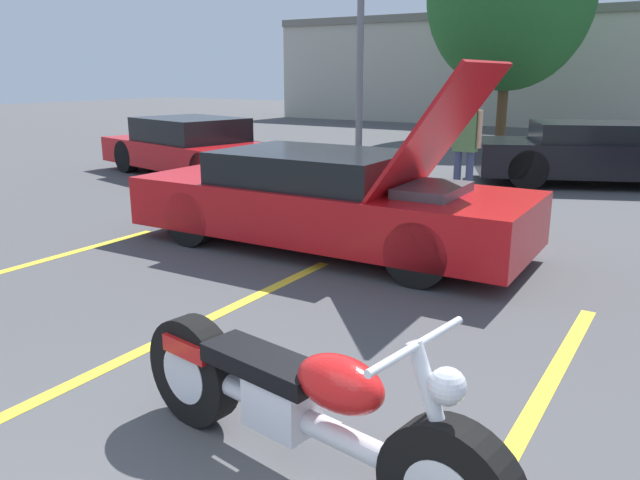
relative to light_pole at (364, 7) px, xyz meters
name	(u,v)px	position (x,y,z in m)	size (l,w,h in m)	color
parking_stripe_middle	(162,341)	(4.35, -11.41, -3.62)	(0.12, 4.87, 0.01)	yellow
parking_stripe_back	(513,448)	(7.07, -11.41, -3.62)	(0.12, 4.87, 0.01)	yellow
light_pole	(364,7)	(0.00, 0.00, 0.00)	(1.21, 0.28, 6.51)	slate
motorcycle	(299,408)	(6.20, -12.24, -3.23)	(2.36, 0.75, 0.96)	black
show_car_hood_open	(329,200)	(4.05, -8.40, -3.04)	(4.76, 1.79, 2.15)	red
parked_car_left_row	(195,148)	(-1.13, -5.09, -3.07)	(4.88, 2.80, 1.16)	red
parked_car_mid_row	(596,154)	(5.99, -1.94, -3.05)	(4.67, 3.26, 1.15)	black
spectator_near_motorcycle	(465,140)	(4.48, -4.91, -2.61)	(0.52, 0.22, 1.70)	#38476B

